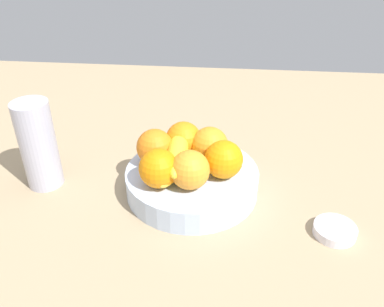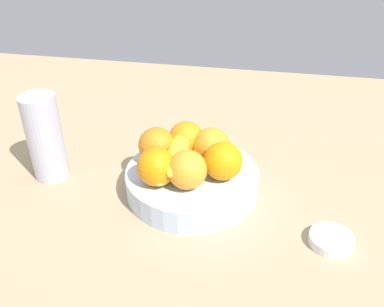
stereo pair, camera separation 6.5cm
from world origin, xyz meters
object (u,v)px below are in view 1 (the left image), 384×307
object	(u,v)px
jar_lid	(335,230)
orange_back_right	(159,168)
orange_center	(184,139)
banana_bunch	(178,157)
fruit_bowl	(192,181)
orange_front_left	(224,159)
thermos_tumbler	(38,145)
orange_top_stack	(190,170)
orange_back_left	(155,147)
orange_front_right	(210,145)

from	to	relation	value
jar_lid	orange_back_right	bearing A→B (deg)	171.11
orange_center	banana_bunch	xyz separation A→B (cm)	(-0.51, -5.92, -0.62)
fruit_bowl	banana_bunch	bearing A→B (deg)	-176.27
orange_front_left	orange_center	distance (cm)	10.91
fruit_bowl	banana_bunch	world-z (taller)	banana_bunch
banana_bunch	orange_front_left	bearing A→B (deg)	-5.91
fruit_bowl	thermos_tumbler	world-z (taller)	thermos_tumbler
banana_bunch	thermos_tumbler	xyz separation A→B (cm)	(-27.95, -0.00, 1.18)
jar_lid	orange_front_left	bearing A→B (deg)	155.60
orange_front_left	orange_top_stack	size ratio (longest dim) A/B	1.00
orange_front_left	orange_back_left	bearing A→B (deg)	167.28
orange_front_right	orange_center	world-z (taller)	same
orange_center	jar_lid	world-z (taller)	orange_center
orange_back_right	jar_lid	bearing A→B (deg)	-8.89
orange_center	orange_front_left	bearing A→B (deg)	-38.87
orange_back_left	orange_top_stack	xyz separation A→B (cm)	(7.76, -7.24, 0.00)
orange_center	banana_bunch	size ratio (longest dim) A/B	0.42
orange_center	thermos_tumbler	size ratio (longest dim) A/B	0.40
orange_center	thermos_tumbler	world-z (taller)	thermos_tumbler
thermos_tumbler	orange_center	bearing A→B (deg)	11.75
jar_lid	orange_center	bearing A→B (deg)	150.86
orange_front_right	orange_top_stack	size ratio (longest dim) A/B	1.00
orange_top_stack	orange_back_right	bearing A→B (deg)	-179.29
fruit_bowl	banana_bunch	distance (cm)	6.26
orange_front_right	orange_back_right	world-z (taller)	same
orange_front_right	fruit_bowl	bearing A→B (deg)	-128.66
orange_center	orange_top_stack	distance (cm)	11.23
orange_front_left	orange_front_right	size ratio (longest dim) A/B	1.00
orange_front_left	orange_top_stack	distance (cm)	7.34
fruit_bowl	orange_back_right	bearing A→B (deg)	-136.86
orange_back_left	orange_center	bearing A→B (deg)	34.91
orange_back_left	thermos_tumbler	distance (cm)	23.23
orange_back_right	orange_center	bearing A→B (deg)	73.13
orange_back_left	banana_bunch	distance (cm)	5.34
orange_center	orange_top_stack	size ratio (longest dim) A/B	1.00
orange_front_right	orange_back_right	xyz separation A→B (cm)	(-8.88, -9.32, 0.00)
orange_front_right	orange_back_left	distance (cm)	11.05
orange_back_right	orange_top_stack	distance (cm)	5.77
orange_front_right	jar_lid	bearing A→B (deg)	-31.65
orange_front_left	banana_bunch	world-z (taller)	orange_front_left
fruit_bowl	orange_front_right	world-z (taller)	orange_front_right
orange_center	orange_front_right	bearing A→B (deg)	-17.20
orange_front_left	jar_lid	xyz separation A→B (cm)	(20.32, -9.21, -7.83)
orange_back_right	banana_bunch	bearing A→B (deg)	61.00
orange_front_left	thermos_tumbler	size ratio (longest dim) A/B	0.40
orange_top_stack	thermos_tumbler	size ratio (longest dim) A/B	0.40
orange_back_right	jar_lid	distance (cm)	33.48
thermos_tumbler	fruit_bowl	bearing A→B (deg)	0.35
orange_front_right	thermos_tumbler	distance (cm)	34.25
orange_back_left	orange_back_right	xyz separation A→B (cm)	(1.99, -7.31, 0.00)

